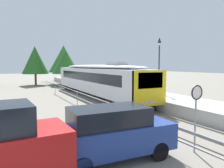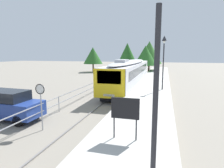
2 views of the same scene
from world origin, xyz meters
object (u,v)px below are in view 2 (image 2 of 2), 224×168
(commuter_train, at_px, (130,71))
(platform_lamp_mid_platform, at_px, (164,53))
(platform_lamp_near_end, at_px, (157,48))
(speed_limit_sign, at_px, (40,95))
(platform_notice_board, at_px, (125,110))
(parked_suv_blue, at_px, (8,105))

(commuter_train, height_order, platform_lamp_mid_platform, platform_lamp_mid_platform)
(platform_lamp_near_end, relative_size, speed_limit_sign, 1.91)
(platform_notice_board, bearing_deg, speed_limit_sign, 162.70)
(parked_suv_blue, bearing_deg, platform_notice_board, -16.99)
(platform_lamp_near_end, xyz_separation_m, platform_notice_board, (-1.36, 3.47, -2.44))
(platform_lamp_near_end, relative_size, platform_notice_board, 2.97)
(parked_suv_blue, bearing_deg, platform_lamp_near_end, -31.39)
(platform_notice_board, bearing_deg, commuter_train, 99.66)
(platform_lamp_mid_platform, bearing_deg, speed_limit_sign, -122.54)
(commuter_train, bearing_deg, speed_limit_sign, -98.27)
(parked_suv_blue, bearing_deg, speed_limit_sign, -16.50)
(platform_lamp_near_end, bearing_deg, speed_limit_sign, 142.55)
(platform_notice_board, bearing_deg, platform_lamp_near_end, -68.57)
(speed_limit_sign, relative_size, parked_suv_blue, 0.60)
(platform_lamp_near_end, xyz_separation_m, speed_limit_sign, (-6.70, 5.13, -2.50))
(platform_notice_board, distance_m, speed_limit_sign, 5.59)
(speed_limit_sign, bearing_deg, platform_lamp_near_end, -37.45)
(commuter_train, distance_m, platform_lamp_mid_platform, 7.47)
(platform_lamp_mid_platform, distance_m, platform_notice_board, 12.48)
(platform_lamp_mid_platform, bearing_deg, platform_lamp_near_end, -90.00)
(platform_lamp_near_end, height_order, parked_suv_blue, platform_lamp_near_end)
(commuter_train, bearing_deg, platform_lamp_near_end, -78.32)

